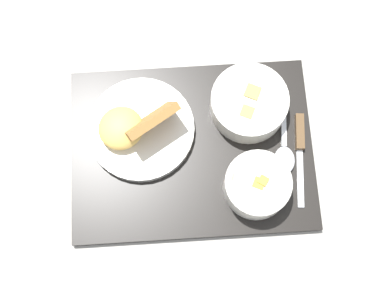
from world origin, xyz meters
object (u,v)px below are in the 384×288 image
at_px(bowl_salad, 257,185).
at_px(plate_main, 138,128).
at_px(spoon, 284,150).
at_px(knife, 300,141).
at_px(bowl_soup, 249,103).

bearing_deg(bowl_salad, plate_main, -37.79).
distance_m(plate_main, spoon, 0.27).
xyz_separation_m(plate_main, spoon, (-0.25, 0.09, -0.01)).
relative_size(bowl_salad, knife, 0.68).
bearing_deg(plate_main, bowl_salad, 142.21).
distance_m(bowl_salad, plate_main, 0.24).
xyz_separation_m(bowl_soup, plate_main, (0.21, 0.01, -0.01)).
height_order(plate_main, spoon, plate_main).
bearing_deg(knife, bowl_soup, -123.28).
bearing_deg(spoon, bowl_soup, -141.05).
relative_size(knife, spoon, 1.16).
bearing_deg(knife, bowl_salad, -42.23).
height_order(plate_main, knife, plate_main).
distance_m(bowl_soup, knife, 0.12).
height_order(bowl_soup, plate_main, plate_main).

